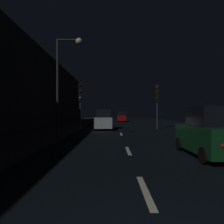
{
  "coord_description": "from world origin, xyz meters",
  "views": [
    {
      "loc": [
        -0.77,
        -2.07,
        1.83
      ],
      "look_at": [
        -0.84,
        18.86,
        1.87
      ],
      "focal_mm": 35.03,
      "sensor_mm": 36.0,
      "label": 1
    }
  ],
  "objects": [
    {
      "name": "traffic_light_far_left",
      "position": [
        -4.12,
        20.85,
        3.58
      ],
      "size": [
        0.34,
        0.47,
        4.93
      ],
      "rotation": [
        0.0,
        0.0,
        -1.47
      ],
      "color": "#38383A",
      "rests_on": "ground"
    },
    {
      "name": "streetlamp_overhead",
      "position": [
        -3.85,
        12.15,
        4.48
      ],
      "size": [
        1.7,
        0.44,
        6.69
      ],
      "color": "#2D2D30",
      "rests_on": "ground"
    },
    {
      "name": "car_parked_right_near",
      "position": [
        3.33,
        7.01,
        0.95
      ],
      "size": [
        1.9,
        4.11,
        2.07
      ],
      "rotation": [
        0.0,
        0.0,
        1.57
      ],
      "color": "#0F3819",
      "rests_on": "ground"
    },
    {
      "name": "car_approaching_headlights",
      "position": [
        -1.63,
        21.37,
        0.98
      ],
      "size": [
        1.96,
        4.25,
        2.14
      ],
      "rotation": [
        0.0,
        0.0,
        -1.57
      ],
      "color": "#A5A8AD",
      "rests_on": "ground"
    },
    {
      "name": "traffic_light_far_right",
      "position": [
        4.12,
        21.54,
        3.55
      ],
      "size": [
        0.36,
        0.48,
        4.88
      ],
      "rotation": [
        0.0,
        0.0,
        -1.75
      ],
      "color": "#38383A",
      "rests_on": "ground"
    },
    {
      "name": "ground",
      "position": [
        0.0,
        24.5,
        -0.01
      ],
      "size": [
        25.25,
        84.0,
        0.02
      ],
      "primitive_type": "cube",
      "color": "black"
    },
    {
      "name": "car_distant_taillights",
      "position": [
        1.09,
        41.08,
        0.91
      ],
      "size": [
        1.83,
        3.97,
        2.0
      ],
      "rotation": [
        0.0,
        0.0,
        1.57
      ],
      "color": "maroon",
      "rests_on": "ground"
    },
    {
      "name": "sidewalk_left",
      "position": [
        -6.43,
        24.5,
        0.07
      ],
      "size": [
        4.4,
        84.0,
        0.15
      ],
      "primitive_type": "cube",
      "color": "#33302D",
      "rests_on": "ground"
    },
    {
      "name": "building_facade_left",
      "position": [
        -9.03,
        21.0,
        4.54
      ],
      "size": [
        0.8,
        63.0,
        9.09
      ],
      "primitive_type": "cube",
      "color": "#2D2B28",
      "rests_on": "ground"
    },
    {
      "name": "lane_centerline",
      "position": [
        0.0,
        12.26,
        0.01
      ],
      "size": [
        0.16,
        20.67,
        0.01
      ],
      "color": "beige",
      "rests_on": "ground"
    }
  ]
}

